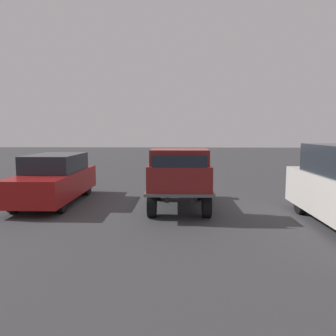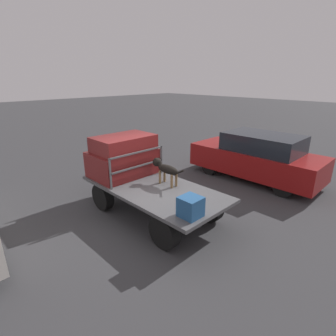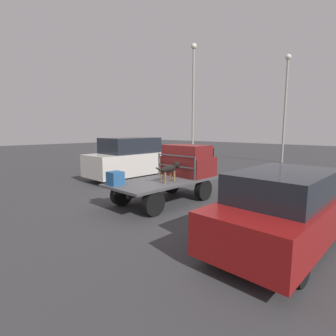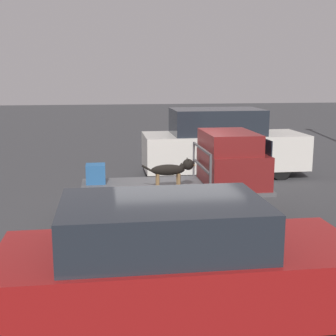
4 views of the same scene
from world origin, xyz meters
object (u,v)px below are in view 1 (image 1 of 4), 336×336
object	(u,v)px
flatbed_truck	(179,190)
dog	(168,169)
cargo_crate	(192,170)
parked_sedan	(54,179)

from	to	relation	value
flatbed_truck	dog	xyz separation A→B (m)	(-0.05, -0.36, 0.64)
dog	flatbed_truck	bearing A→B (deg)	76.30
cargo_crate	parked_sedan	world-z (taller)	parked_sedan
flatbed_truck	cargo_crate	world-z (taller)	cargo_crate
dog	parked_sedan	size ratio (longest dim) A/B	0.25
cargo_crate	dog	bearing A→B (deg)	-27.43
flatbed_truck	parked_sedan	distance (m)	4.28
dog	parked_sedan	bearing A→B (deg)	-104.28
cargo_crate	parked_sedan	xyz separation A→B (m)	(1.03, -4.69, -0.18)
cargo_crate	parked_sedan	size ratio (longest dim) A/B	0.09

